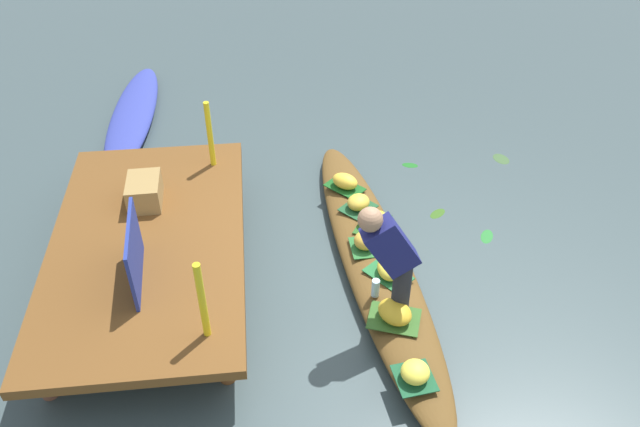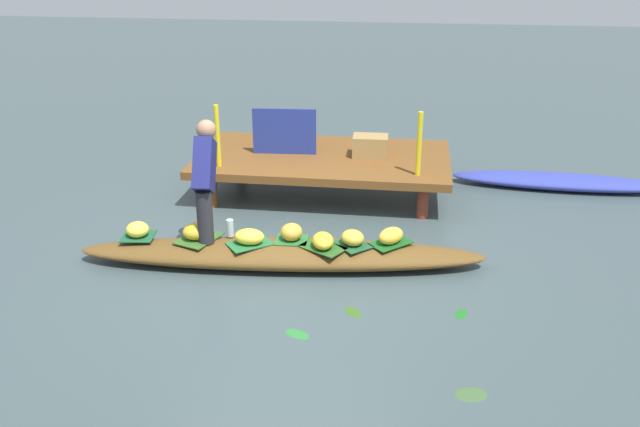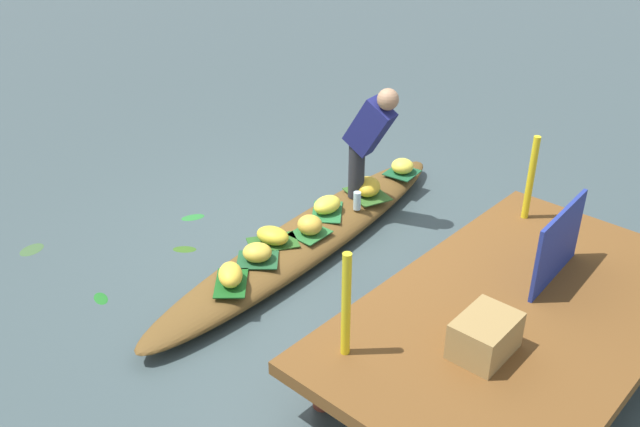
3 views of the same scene
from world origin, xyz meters
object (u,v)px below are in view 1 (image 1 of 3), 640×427
(vendor_boat, at_px, (375,262))
(banana_bunch_6, at_px, (366,240))
(banana_bunch_2, at_px, (345,181))
(banana_bunch_3, at_px, (415,372))
(banana_bunch_1, at_px, (373,219))
(banana_bunch_5, at_px, (358,202))
(banana_bunch_4, at_px, (395,312))
(vendor_person, at_px, (391,255))
(market_banner, at_px, (134,253))
(banana_bunch_0, at_px, (389,268))
(water_bottle, at_px, (376,288))
(produce_crate, at_px, (144,192))
(moored_boat, at_px, (133,115))

(vendor_boat, bearing_deg, banana_bunch_6, 40.11)
(banana_bunch_2, bearing_deg, banana_bunch_3, -175.64)
(banana_bunch_6, bearing_deg, banana_bunch_2, 3.62)
(banana_bunch_1, xyz_separation_m, banana_bunch_5, (0.28, 0.11, 0.00))
(vendor_boat, relative_size, banana_bunch_3, 17.46)
(banana_bunch_4, height_order, vendor_person, vendor_person)
(banana_bunch_1, bearing_deg, market_banner, 109.82)
(banana_bunch_2, distance_m, banana_bunch_5, 0.39)
(banana_bunch_0, distance_m, market_banner, 2.28)
(water_bottle, bearing_deg, banana_bunch_5, -2.01)
(banana_bunch_6, distance_m, produce_crate, 2.24)
(moored_boat, bearing_deg, banana_bunch_6, -137.19)
(banana_bunch_2, xyz_separation_m, banana_bunch_5, (-0.38, -0.09, -0.01))
(banana_bunch_3, bearing_deg, water_bottle, 9.17)
(moored_boat, distance_m, banana_bunch_1, 3.91)
(banana_bunch_0, relative_size, produce_crate, 0.68)
(banana_bunch_3, relative_size, banana_bunch_5, 0.95)
(banana_bunch_1, relative_size, banana_bunch_3, 1.31)
(banana_bunch_5, bearing_deg, moored_boat, 46.93)
(banana_bunch_2, xyz_separation_m, banana_bunch_3, (-2.58, -0.20, -0.00))
(banana_bunch_1, relative_size, vendor_person, 0.26)
(banana_bunch_1, relative_size, banana_bunch_6, 1.34)
(banana_bunch_4, xyz_separation_m, water_bottle, (0.30, 0.11, 0.00))
(banana_bunch_1, relative_size, banana_bunch_4, 0.97)
(banana_bunch_6, bearing_deg, moored_boat, 40.24)
(banana_bunch_0, distance_m, banana_bunch_2, 1.42)
(banana_bunch_4, distance_m, market_banner, 2.27)
(banana_bunch_0, height_order, produce_crate, produce_crate)
(water_bottle, height_order, market_banner, market_banner)
(banana_bunch_2, distance_m, banana_bunch_6, 1.00)
(vendor_person, distance_m, market_banner, 2.16)
(banana_bunch_4, bearing_deg, produce_crate, 54.63)
(vendor_person, bearing_deg, banana_bunch_1, -4.54)
(banana_bunch_4, bearing_deg, banana_bunch_0, -5.62)
(banana_bunch_3, bearing_deg, banana_bunch_5, 2.77)
(banana_bunch_4, relative_size, banana_bunch_5, 1.29)
(banana_bunch_5, xyz_separation_m, vendor_person, (-1.48, -0.01, 0.60))
(market_banner, bearing_deg, banana_bunch_4, -106.37)
(banana_bunch_0, bearing_deg, banana_bunch_4, 174.38)
(produce_crate, bearing_deg, banana_bunch_2, -80.04)
(banana_bunch_4, relative_size, vendor_person, 0.27)
(vendor_person, xyz_separation_m, market_banner, (0.40, 2.11, -0.13))
(banana_bunch_1, height_order, banana_bunch_6, banana_bunch_6)
(banana_bunch_0, relative_size, banana_bunch_1, 0.97)
(banana_bunch_5, distance_m, market_banner, 2.41)
(water_bottle, bearing_deg, produce_crate, 58.81)
(vendor_boat, relative_size, water_bottle, 22.72)
(banana_bunch_0, height_order, market_banner, market_banner)
(market_banner, distance_m, produce_crate, 1.11)
(market_banner, bearing_deg, vendor_person, -104.35)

